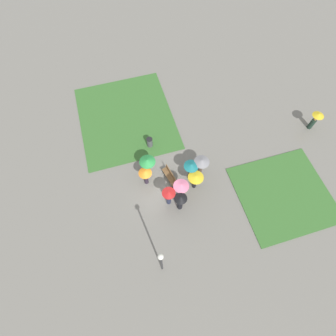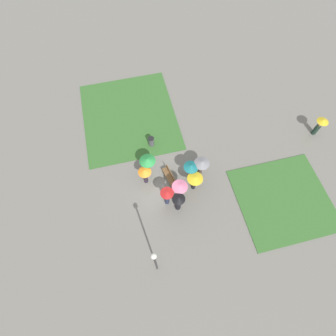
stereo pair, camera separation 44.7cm
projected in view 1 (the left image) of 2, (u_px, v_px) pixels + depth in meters
ground_plane at (159, 184)px, 19.90m from camera, size 90.00×90.00×0.00m
lawn_patch_near at (126, 117)px, 22.86m from camera, size 9.02×7.89×0.06m
lawn_patch_far at (283, 194)px, 19.51m from camera, size 6.35×6.68×0.06m
park_bench at (170, 176)px, 19.73m from camera, size 1.69×0.78×0.90m
lamp_post at (161, 262)px, 14.42m from camera, size 0.32×0.32×4.77m
trash_bin at (150, 142)px, 21.11m from camera, size 0.49×0.49×0.96m
crowd_person_pink at (181, 188)px, 18.22m from camera, size 1.11×1.11×1.97m
crowd_person_grey at (201, 163)px, 19.06m from camera, size 1.14×1.14×1.95m
crowd_person_black at (180, 201)px, 17.95m from camera, size 0.90×0.90×1.97m
crowd_person_orange at (145, 174)px, 18.82m from camera, size 0.96×0.96×1.80m
crowd_person_yellow at (196, 178)px, 18.60m from camera, size 1.13×1.13×1.78m
crowd_person_green at (147, 163)px, 19.03m from camera, size 1.19×1.19×1.92m
crowd_person_teal at (191, 167)px, 18.90m from camera, size 1.07×1.07×1.93m
crowd_person_red at (169, 195)px, 18.05m from camera, size 0.94×0.94×1.96m
lone_walker_far_path at (315, 119)px, 21.38m from camera, size 0.92×0.92×1.79m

